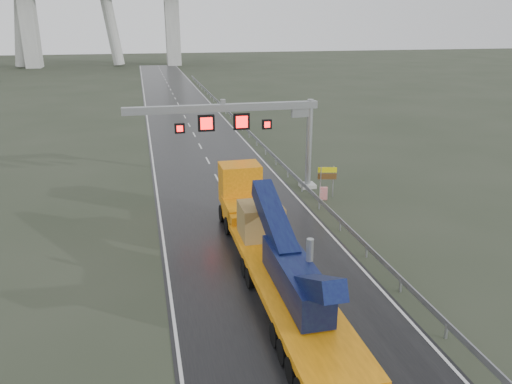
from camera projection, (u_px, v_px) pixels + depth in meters
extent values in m
plane|color=#2C3424|center=(290.00, 318.00, 23.02)|extent=(400.00, 400.00, 0.00)
cube|color=black|center=(194.00, 135.00, 59.85)|extent=(11.00, 200.00, 0.02)
cube|color=silver|center=(307.00, 185.00, 41.02)|extent=(1.20, 1.20, 0.30)
cylinder|color=#969A9E|center=(309.00, 144.00, 39.89)|extent=(0.48, 0.48, 7.20)
cube|color=#969A9E|center=(223.00, 108.00, 37.38)|extent=(14.80, 0.55, 0.55)
cube|color=#969A9E|center=(300.00, 111.00, 38.84)|extent=(1.40, 0.35, 0.90)
cube|color=#969A9E|center=(223.00, 102.00, 37.23)|extent=(0.35, 0.35, 0.35)
cube|color=black|center=(206.00, 123.00, 37.41)|extent=(1.25, 0.25, 1.25)
cube|color=#FF0C0C|center=(207.00, 124.00, 37.28)|extent=(0.90, 0.02, 0.90)
cube|color=black|center=(242.00, 122.00, 37.99)|extent=(1.25, 0.25, 1.25)
cube|color=#FF0C0C|center=(242.00, 122.00, 37.86)|extent=(0.90, 0.02, 0.90)
cube|color=black|center=(180.00, 128.00, 37.08)|extent=(0.75, 0.25, 0.75)
cube|color=#FF0C0C|center=(180.00, 129.00, 36.96)|extent=(0.54, 0.02, 0.54)
cube|color=black|center=(267.00, 124.00, 38.51)|extent=(0.75, 0.25, 0.75)
cube|color=#FF0C0C|center=(267.00, 125.00, 38.38)|extent=(0.54, 0.02, 0.54)
cube|color=silver|center=(30.00, 30.00, 141.07)|extent=(4.00, 6.00, 21.00)
cube|color=silver|center=(172.00, 29.00, 149.59)|extent=(4.00, 6.00, 21.00)
cube|color=#FF980E|center=(288.00, 285.00, 23.64)|extent=(3.00, 14.85, 0.37)
cube|color=#FF980E|center=(252.00, 217.00, 30.72)|extent=(2.76, 1.28, 0.53)
cube|color=#FF980E|center=(246.00, 211.00, 32.37)|extent=(2.76, 3.19, 1.27)
cube|color=#FF980E|center=(240.00, 184.00, 33.71)|extent=(2.66, 2.13, 2.76)
cube|color=black|center=(237.00, 175.00, 34.60)|extent=(2.44, 0.06, 1.27)
cube|color=#0D1040|center=(295.00, 277.00, 22.33)|extent=(1.50, 6.37, 1.48)
cube|color=#0D1040|center=(274.00, 220.00, 25.33)|extent=(1.07, 5.84, 2.71)
cube|color=#0D1040|center=(316.00, 287.00, 19.58)|extent=(0.96, 4.20, 2.56)
cylinder|color=#969A9E|center=(310.00, 256.00, 22.16)|extent=(0.32, 0.32, 1.70)
cube|color=olive|center=(261.00, 220.00, 28.34)|extent=(2.34, 2.34, 1.91)
cylinder|color=black|center=(323.00, 358.00, 19.44)|extent=(3.08, 1.07, 1.06)
cylinder|color=black|center=(273.00, 270.00, 26.27)|extent=(3.08, 1.07, 1.06)
cylinder|color=black|center=(241.00, 212.00, 34.16)|extent=(2.87, 1.17, 1.17)
cylinder|color=#969A9E|center=(320.00, 183.00, 38.20)|extent=(0.08, 0.08, 2.47)
cylinder|color=#969A9E|center=(333.00, 182.00, 38.42)|extent=(0.08, 0.08, 2.47)
cube|color=#F8EE0D|center=(327.00, 170.00, 37.99)|extent=(1.42, 0.38, 0.41)
cube|color=brown|center=(327.00, 176.00, 38.16)|extent=(1.42, 0.38, 0.46)
cube|color=red|center=(323.00, 193.00, 38.11)|extent=(0.63, 0.44, 0.97)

